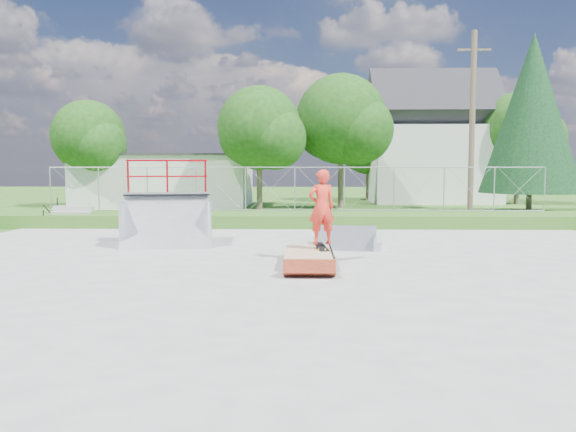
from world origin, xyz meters
name	(u,v)px	position (x,y,z in m)	size (l,w,h in m)	color
ground	(288,269)	(0.00, 0.00, 0.00)	(120.00, 120.00, 0.00)	#305618
concrete_pad	(288,268)	(0.00, 0.00, 0.02)	(20.00, 16.00, 0.04)	gray
grass_berm	(294,220)	(0.00, 9.50, 0.25)	(24.00, 3.00, 0.50)	#305618
grind_box	(309,258)	(0.45, 0.53, 0.16)	(1.07, 2.20, 0.33)	maroon
quarter_pipe	(166,203)	(-3.58, 3.71, 1.24)	(2.48, 2.10, 2.48)	#ABAFB4
flat_bank_ramp	(346,239)	(1.53, 3.38, 0.25)	(1.65, 1.76, 0.51)	#ABAFB4
skateboard	(321,247)	(0.75, 0.85, 0.37)	(0.22, 0.80, 0.02)	black
skater	(322,210)	(0.75, 0.85, 1.24)	(0.64, 0.42, 1.75)	red
concrete_stairs	(69,217)	(-8.50, 8.70, 0.40)	(1.50, 1.60, 0.80)	gray
chain_link_fence	(295,189)	(0.00, 10.50, 1.40)	(20.00, 0.06, 1.80)	#9FA1A7
utility_building_flat	(167,181)	(-8.00, 22.00, 1.50)	(10.00, 6.00, 3.00)	silver
gable_house	(432,145)	(9.00, 26.00, 3.84)	(8.40, 6.08, 8.94)	silver
utility_pole	(472,127)	(7.50, 12.00, 4.00)	(0.24, 0.24, 8.00)	brown
tree_left_near	(264,131)	(-1.75, 17.83, 4.24)	(4.76, 4.48, 6.65)	brown
tree_center	(346,122)	(2.78, 19.81, 4.85)	(5.44, 5.12, 7.60)	brown
tree_left_far	(91,139)	(-11.77, 19.85, 3.94)	(4.42, 4.16, 6.18)	brown
tree_right_far	(524,132)	(14.27, 23.82, 4.54)	(5.10, 4.80, 7.12)	brown
tree_back_mid	(372,149)	(5.21, 27.86, 3.63)	(4.08, 3.84, 5.70)	brown
conifer_tree	(532,113)	(12.00, 17.00, 5.05)	(5.04, 5.04, 9.10)	brown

